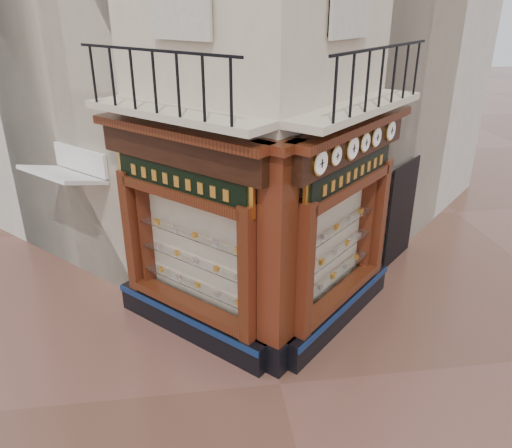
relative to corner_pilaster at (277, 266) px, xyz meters
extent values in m
plane|color=brown|center=(0.00, -0.50, -1.95)|extent=(80.00, 80.00, 0.00)
cube|color=beige|center=(-2.47, 8.13, 3.55)|extent=(11.31, 11.31, 11.00)
cube|color=beige|center=(2.47, 8.13, 3.55)|extent=(11.31, 11.31, 11.00)
cube|color=black|center=(-1.44, 1.04, -1.67)|extent=(2.72, 2.72, 0.55)
cube|color=#0D1E42|center=(-1.57, 0.91, -1.46)|extent=(2.50, 2.50, 0.12)
cube|color=#351709|center=(-0.45, 0.05, -0.17)|extent=(0.37, 0.37, 2.45)
cube|color=#351709|center=(-2.43, 2.03, -0.17)|extent=(0.37, 0.37, 2.45)
cube|color=#FFE8C1|center=(-1.20, 1.27, -0.20)|extent=(1.80, 1.80, 2.10)
cube|color=black|center=(-1.42, 1.05, 1.65)|extent=(2.69, 2.69, 0.50)
cube|color=#351709|center=(-1.47, 1.00, 1.96)|extent=(2.86, 2.86, 0.14)
cube|color=black|center=(1.44, 1.04, -1.67)|extent=(2.72, 2.72, 0.55)
cube|color=#0D1E42|center=(1.57, 0.91, -1.46)|extent=(2.50, 2.50, 0.12)
cube|color=#351709|center=(0.45, 0.05, -0.17)|extent=(0.37, 0.37, 2.45)
cube|color=#351709|center=(2.43, 2.03, -0.17)|extent=(0.37, 0.37, 2.45)
cube|color=#FFE8C1|center=(1.20, 1.27, -0.20)|extent=(1.80, 1.80, 2.10)
cube|color=black|center=(1.42, 1.05, 1.65)|extent=(2.69, 2.69, 0.50)
cube|color=#351709|center=(1.47, 1.00, 1.96)|extent=(2.86, 2.86, 0.14)
cube|color=black|center=(0.00, 0.00, -1.67)|extent=(0.78, 0.78, 0.55)
cube|color=#351709|center=(0.00, 0.00, 0.25)|extent=(0.64, 0.64, 3.50)
cube|color=#351709|center=(0.00, 0.00, 1.96)|extent=(0.85, 0.85, 0.14)
cube|color=beige|center=(-1.48, 0.99, 2.25)|extent=(2.97, 2.97, 0.12)
cube|color=black|center=(-1.72, 0.76, 3.20)|extent=(2.36, 2.36, 0.04)
cube|color=beige|center=(1.48, 0.99, 2.25)|extent=(2.97, 2.97, 0.12)
cube|color=black|center=(1.72, 0.76, 3.20)|extent=(2.36, 2.36, 0.04)
cylinder|color=#B5973C|center=(0.61, 0.02, 1.67)|extent=(0.32, 0.32, 0.40)
cylinder|color=white|center=(0.64, 0.00, 1.67)|extent=(0.26, 0.26, 0.34)
cube|color=black|center=(0.65, -0.01, 1.67)|extent=(0.02, 0.02, 0.13)
cube|color=black|center=(0.65, -0.01, 1.67)|extent=(0.08, 0.08, 0.01)
cylinder|color=#B5973C|center=(0.95, 0.35, 1.67)|extent=(0.26, 0.26, 0.32)
cylinder|color=white|center=(0.97, 0.33, 1.67)|extent=(0.21, 0.21, 0.28)
cube|color=black|center=(0.98, 0.32, 1.67)|extent=(0.02, 0.02, 0.11)
cube|color=black|center=(0.98, 0.32, 1.67)|extent=(0.07, 0.07, 0.01)
cylinder|color=#B5973C|center=(1.33, 0.74, 1.67)|extent=(0.32, 0.32, 0.40)
cylinder|color=white|center=(1.35, 0.71, 1.67)|extent=(0.26, 0.26, 0.35)
cube|color=black|center=(1.36, 0.70, 1.67)|extent=(0.02, 0.02, 0.13)
cube|color=black|center=(1.36, 0.70, 1.67)|extent=(0.08, 0.08, 0.01)
cylinder|color=#B5973C|center=(1.65, 1.05, 1.67)|extent=(0.28, 0.28, 0.34)
cylinder|color=white|center=(1.67, 1.03, 1.67)|extent=(0.22, 0.22, 0.29)
cube|color=black|center=(1.68, 1.02, 1.67)|extent=(0.02, 0.02, 0.11)
cube|color=black|center=(1.68, 1.02, 1.67)|extent=(0.07, 0.07, 0.01)
cylinder|color=#B5973C|center=(1.96, 1.36, 1.67)|extent=(0.29, 0.29, 0.36)
cylinder|color=white|center=(1.98, 1.34, 1.67)|extent=(0.23, 0.23, 0.31)
cube|color=black|center=(1.99, 1.33, 1.67)|extent=(0.02, 0.02, 0.12)
cube|color=black|center=(1.99, 1.33, 1.67)|extent=(0.07, 0.07, 0.01)
cylinder|color=#B5973C|center=(2.39, 1.80, 1.67)|extent=(0.31, 0.31, 0.38)
cylinder|color=white|center=(2.41, 1.77, 1.67)|extent=(0.25, 0.25, 0.33)
cube|color=black|center=(2.42, 1.76, 1.67)|extent=(0.02, 0.02, 0.13)
cube|color=black|center=(2.42, 1.76, 1.67)|extent=(0.08, 0.08, 0.01)
cube|color=#F1B446|center=(-1.45, 1.03, 1.15)|extent=(2.21, 2.21, 0.59)
cube|color=black|center=(-1.48, 1.00, 1.15)|extent=(2.06, 2.06, 0.44)
cube|color=#F1B446|center=(1.45, 1.03, 1.15)|extent=(2.16, 2.16, 0.58)
cube|color=black|center=(1.48, 1.00, 1.15)|extent=(2.01, 2.01, 0.43)
camera|label=1|loc=(-1.26, -6.82, 3.84)|focal=35.00mm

